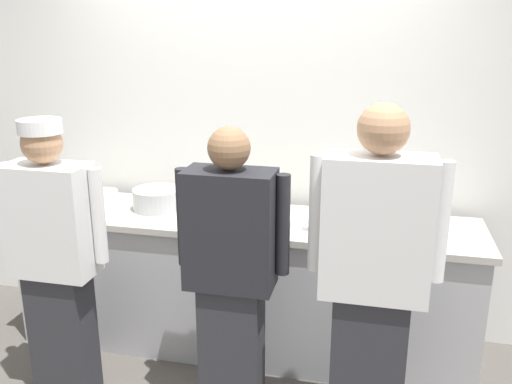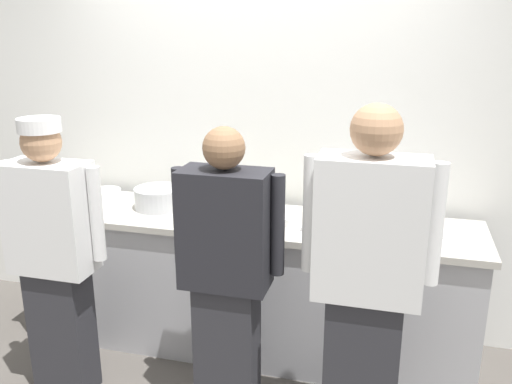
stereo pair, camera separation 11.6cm
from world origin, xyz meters
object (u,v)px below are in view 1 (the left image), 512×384
Objects in this scene: squeeze_bottle_secondary at (272,203)px; ramekin_yellow_sauce at (289,221)px; mixing_bowl_steel at (157,199)px; chef_center at (231,272)px; chef_far_right at (373,278)px; squeeze_bottle_spare at (237,206)px; sheet_tray at (351,224)px; chef_near_left at (55,257)px; squeeze_bottle_primary at (77,197)px; ramekin_green_sauce at (438,230)px; deli_cup at (209,214)px; plate_stack_front at (103,197)px.

squeeze_bottle_secondary is 2.10× the size of ramekin_yellow_sauce.
chef_center is at bearing -45.07° from mixing_bowl_steel.
ramekin_yellow_sauce is (0.20, 0.58, 0.09)m from chef_center.
chef_center is 0.92× the size of chef_far_right.
squeeze_bottle_spare is (-0.20, -0.10, -0.01)m from squeeze_bottle_secondary.
mixing_bowl_steel is (-0.69, 0.69, 0.13)m from chef_center.
chef_center is 0.87m from sheet_tray.
ramekin_yellow_sauce is (1.16, 0.64, 0.08)m from chef_near_left.
squeeze_bottle_primary is 2.17× the size of ramekin_yellow_sauce.
chef_center reaches higher than sheet_tray.
ramekin_green_sauce is 0.86m from ramekin_yellow_sauce.
chef_near_left reaches higher than sheet_tray.
squeeze_bottle_secondary is 0.22m from squeeze_bottle_spare.
ramekin_green_sauce is at bearing 31.11° from chef_center.
squeeze_bottle_spare is at bearing 140.58° from chef_far_right.
ramekin_green_sauce is (0.35, 0.71, 0.00)m from chef_far_right.
chef_center is 0.63m from deli_cup.
plate_stack_front is (-1.80, 0.80, 0.03)m from chef_far_right.
squeeze_bottle_spare is at bearing -6.53° from plate_stack_front.
plate_stack_front is 1.30m from ramekin_yellow_sauce.
plate_stack_front is 1.16m from squeeze_bottle_secondary.
squeeze_bottle_primary is at bearing 108.90° from chef_near_left.
squeeze_bottle_primary is 2.22× the size of ramekin_green_sauce.
chef_far_right is 1.01m from squeeze_bottle_secondary.
squeeze_bottle_spare is 1.99× the size of ramekin_green_sauce.
chef_center is at bearing -78.15° from squeeze_bottle_spare.
ramekin_yellow_sauce is at bearing -6.11° from plate_stack_front.
chef_center is 1.30m from squeeze_bottle_primary.
squeeze_bottle_primary is at bearing 161.89° from chef_far_right.
chef_center reaches higher than squeeze_bottle_primary.
squeeze_bottle_primary is 0.88m from deli_cup.
chef_far_right is at bearing -115.96° from ramekin_green_sauce.
chef_near_left is at bearing -176.41° from chef_center.
chef_near_left is 5.12× the size of mixing_bowl_steel.
sheet_tray is 5.93× the size of ramekin_green_sauce.
mixing_bowl_steel is 0.50m from squeeze_bottle_primary.
chef_far_right reaches higher than plate_stack_front.
chef_center is at bearing -62.05° from deli_cup.
plate_stack_front is at bearing 156.09° from chef_far_right.
chef_near_left is 17.65× the size of ramekin_yellow_sauce.
ramekin_yellow_sauce is (-0.36, -0.07, 0.02)m from sheet_tray.
sheet_tray is 0.37m from ramekin_yellow_sauce.
chef_far_right reaches higher than chef_near_left.
chef_center is 8.10× the size of squeeze_bottle_primary.
deli_cup reaches higher than ramekin_green_sauce.
sheet_tray is (-0.14, 0.73, -0.00)m from chef_far_right.
plate_stack_front is 2.15m from ramekin_green_sauce.
plate_stack_front is 2.25× the size of deli_cup.
chef_near_left is 1.67m from chef_far_right.
squeeze_bottle_spare is at bearing 175.11° from ramekin_yellow_sauce.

